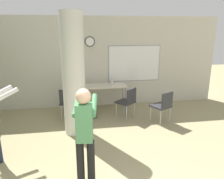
# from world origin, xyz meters

# --- Properties ---
(wall_back) EXTENTS (8.00, 0.15, 2.80)m
(wall_back) POSITION_xyz_m (0.02, 5.06, 1.40)
(wall_back) COLOR beige
(wall_back) RESTS_ON ground_plane
(support_pillar) EXTENTS (0.52, 0.52, 2.80)m
(support_pillar) POSITION_xyz_m (-0.63, 3.18, 1.40)
(support_pillar) COLOR silver
(support_pillar) RESTS_ON ground_plane
(folding_table) EXTENTS (1.68, 0.60, 0.78)m
(folding_table) POSITION_xyz_m (0.07, 4.55, 0.72)
(folding_table) COLOR beige
(folding_table) RESTS_ON ground_plane
(bottle_on_table) EXTENTS (0.08, 0.08, 0.25)m
(bottle_on_table) POSITION_xyz_m (0.49, 4.63, 0.87)
(bottle_on_table) COLOR silver
(bottle_on_table) RESTS_ON folding_table
(waste_bin) EXTENTS (0.32, 0.32, 0.38)m
(waste_bin) POSITION_xyz_m (-0.21, 4.01, 0.19)
(waste_bin) COLOR #38383D
(waste_bin) RESTS_ON ground_plane
(chair_table_left) EXTENTS (0.61, 0.61, 0.87)m
(chair_table_left) POSITION_xyz_m (-0.81, 3.95, 0.51)
(chair_table_left) COLOR #2D2D33
(chair_table_left) RESTS_ON ground_plane
(chair_table_right) EXTENTS (0.62, 0.62, 0.87)m
(chair_table_right) POSITION_xyz_m (0.79, 3.82, 0.51)
(chair_table_right) COLOR #2D2D33
(chair_table_right) RESTS_ON ground_plane
(chair_mid_room) EXTENTS (0.59, 0.59, 0.87)m
(chair_mid_room) POSITION_xyz_m (1.63, 3.34, 0.51)
(chair_mid_room) COLOR #2D2D33
(chair_mid_room) RESTS_ON ground_plane
(person_playing_front) EXTENTS (0.41, 0.66, 1.62)m
(person_playing_front) POSITION_xyz_m (-0.46, 1.21, 0.96)
(person_playing_front) COLOR black
(person_playing_front) RESTS_ON ground_plane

